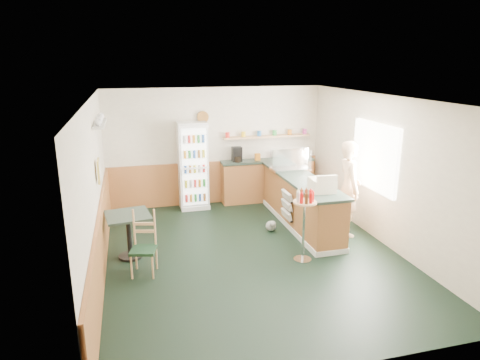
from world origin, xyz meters
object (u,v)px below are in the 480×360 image
object	(u,v)px
cash_register	(322,185)
cafe_table	(129,227)
condiment_stand	(304,214)
cafe_chair	(143,241)
display_case	(290,160)
shopkeeper	(349,189)
drinks_fridge	(193,166)

from	to	relation	value
cash_register	cafe_table	xyz separation A→B (m)	(-3.40, 0.28, -0.57)
condiment_stand	cafe_chair	xyz separation A→B (m)	(-2.62, 0.27, -0.30)
display_case	condiment_stand	bearing A→B (deg)	-104.85
shopkeeper	condiment_stand	size ratio (longest dim) A/B	1.51
display_case	cafe_table	bearing A→B (deg)	-159.22
cafe_table	cafe_chair	size ratio (longest dim) A/B	0.79
drinks_fridge	condiment_stand	distance (m)	3.45
cafe_chair	shopkeeper	bearing A→B (deg)	22.86
cash_register	cafe_chair	size ratio (longest dim) A/B	0.41
cash_register	shopkeeper	size ratio (longest dim) A/B	0.23
display_case	cash_register	size ratio (longest dim) A/B	1.89
condiment_stand	shopkeeper	bearing A→B (deg)	34.02
display_case	cafe_table	xyz separation A→B (m)	(-3.40, -1.29, -0.68)
drinks_fridge	condiment_stand	world-z (taller)	drinks_fridge
drinks_fridge	cash_register	size ratio (longest dim) A/B	4.63
drinks_fridge	cash_register	bearing A→B (deg)	-53.31
cafe_table	shopkeeper	bearing A→B (deg)	0.04
display_case	condiment_stand	size ratio (longest dim) A/B	0.66
cash_register	cafe_chair	world-z (taller)	cash_register
condiment_stand	cafe_table	size ratio (longest dim) A/B	1.51
display_case	shopkeeper	bearing A→B (deg)	-61.47
display_case	cafe_chair	world-z (taller)	display_case
drinks_fridge	shopkeeper	distance (m)	3.50
cash_register	shopkeeper	bearing A→B (deg)	26.16
drinks_fridge	cafe_table	size ratio (longest dim) A/B	2.43
condiment_stand	cash_register	bearing A→B (deg)	45.20
cash_register	condiment_stand	size ratio (longest dim) A/B	0.35
cafe_table	cafe_chair	xyz separation A→B (m)	(0.21, -0.59, -0.02)
condiment_stand	display_case	bearing A→B (deg)	75.15
drinks_fridge	display_case	size ratio (longest dim) A/B	2.45
shopkeeper	cafe_table	distance (m)	4.12
shopkeeper	display_case	bearing A→B (deg)	39.06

